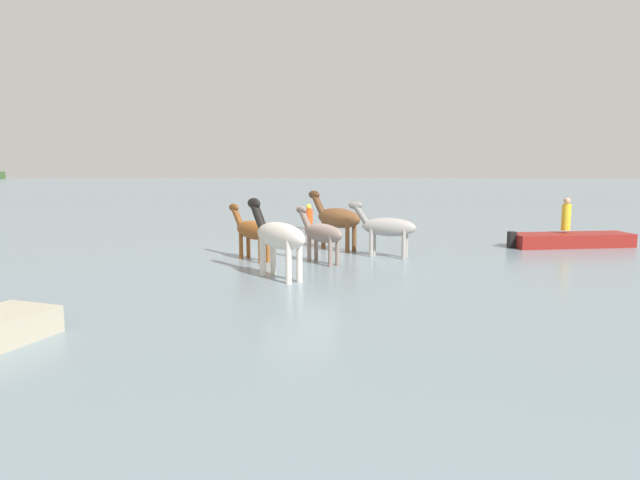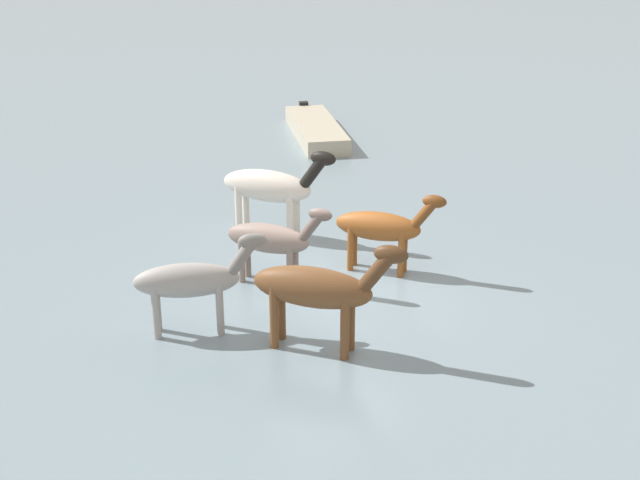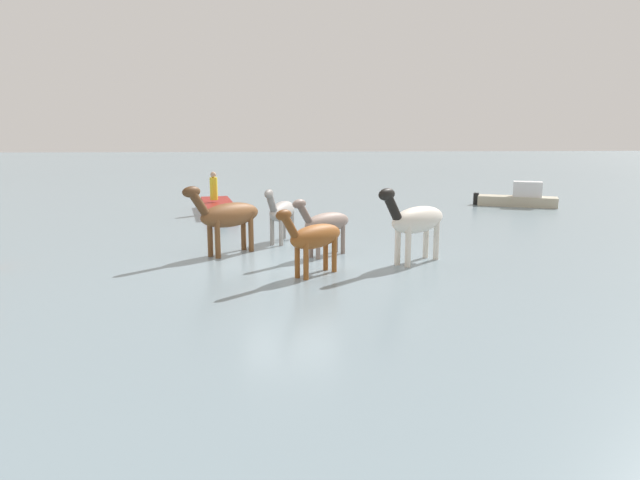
{
  "view_description": "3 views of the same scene",
  "coord_description": "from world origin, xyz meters",
  "px_view_note": "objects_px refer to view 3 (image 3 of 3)",
  "views": [
    {
      "loc": [
        -18.17,
        -1.66,
        3.11
      ],
      "look_at": [
        -0.5,
        -0.74,
        0.65
      ],
      "focal_mm": 32.26,
      "sensor_mm": 36.0,
      "label": 1
    },
    {
      "loc": [
        13.05,
        -6.96,
        7.09
      ],
      "look_at": [
        0.02,
        -0.29,
        1.18
      ],
      "focal_mm": 48.61,
      "sensor_mm": 36.0,
      "label": 2
    },
    {
      "loc": [
        0.27,
        14.79,
        3.44
      ],
      "look_at": [
        -0.72,
        0.84,
        0.77
      ],
      "focal_mm": 32.03,
      "sensor_mm": 36.0,
      "label": 3
    }
  ],
  "objects_px": {
    "horse_rear_stallion": "(281,212)",
    "person_helmsman_aft": "(214,187)",
    "boat_tender_starboard": "(519,200)",
    "boat_dinghy_port": "(218,209)",
    "horse_lead": "(228,216)",
    "horse_dark_mare": "(314,237)",
    "horse_mid_herd": "(416,220)",
    "horse_pinto_flank": "(325,223)"
  },
  "relations": [
    {
      "from": "horse_lead",
      "to": "horse_mid_herd",
      "type": "relative_size",
      "value": 0.93
    },
    {
      "from": "boat_tender_starboard",
      "to": "boat_dinghy_port",
      "type": "bearing_deg",
      "value": -151.55
    },
    {
      "from": "boat_dinghy_port",
      "to": "boat_tender_starboard",
      "type": "height_order",
      "value": "boat_tender_starboard"
    },
    {
      "from": "boat_tender_starboard",
      "to": "person_helmsman_aft",
      "type": "bearing_deg",
      "value": -151.03
    },
    {
      "from": "horse_lead",
      "to": "horse_pinto_flank",
      "type": "xyz_separation_m",
      "value": [
        -2.72,
        0.4,
        -0.19
      ]
    },
    {
      "from": "horse_rear_stallion",
      "to": "person_helmsman_aft",
      "type": "bearing_deg",
      "value": -137.23
    },
    {
      "from": "horse_lead",
      "to": "horse_rear_stallion",
      "type": "distance_m",
      "value": 2.22
    },
    {
      "from": "boat_tender_starboard",
      "to": "person_helmsman_aft",
      "type": "distance_m",
      "value": 14.02
    },
    {
      "from": "horse_dark_mare",
      "to": "person_helmsman_aft",
      "type": "xyz_separation_m",
      "value": [
        3.58,
        -10.89,
        0.18
      ]
    },
    {
      "from": "horse_lead",
      "to": "horse_pinto_flank",
      "type": "relative_size",
      "value": 1.16
    },
    {
      "from": "horse_rear_stallion",
      "to": "boat_dinghy_port",
      "type": "xyz_separation_m",
      "value": [
        2.68,
        -6.83,
        -0.82
      ]
    },
    {
      "from": "horse_lead",
      "to": "person_helmsman_aft",
      "type": "bearing_deg",
      "value": -125.52
    },
    {
      "from": "horse_dark_mare",
      "to": "boat_dinghy_port",
      "type": "relative_size",
      "value": 0.39
    },
    {
      "from": "horse_mid_herd",
      "to": "person_helmsman_aft",
      "type": "distance_m",
      "value": 11.61
    },
    {
      "from": "horse_mid_herd",
      "to": "horse_pinto_flank",
      "type": "xyz_separation_m",
      "value": [
        2.3,
        -1.02,
        -0.21
      ]
    },
    {
      "from": "horse_dark_mare",
      "to": "horse_pinto_flank",
      "type": "height_order",
      "value": "horse_dark_mare"
    },
    {
      "from": "horse_mid_herd",
      "to": "horse_pinto_flank",
      "type": "height_order",
      "value": "horse_mid_herd"
    },
    {
      "from": "horse_rear_stallion",
      "to": "person_helmsman_aft",
      "type": "distance_m",
      "value": 7.26
    },
    {
      "from": "horse_lead",
      "to": "boat_tender_starboard",
      "type": "bearing_deg",
      "value": 173.32
    },
    {
      "from": "horse_dark_mare",
      "to": "horse_rear_stallion",
      "type": "relative_size",
      "value": 0.8
    },
    {
      "from": "horse_rear_stallion",
      "to": "horse_pinto_flank",
      "type": "bearing_deg",
      "value": 50.76
    },
    {
      "from": "horse_lead",
      "to": "horse_rear_stallion",
      "type": "xyz_separation_m",
      "value": [
        -1.51,
        -1.63,
        -0.13
      ]
    },
    {
      "from": "horse_lead",
      "to": "boat_tender_starboard",
      "type": "distance_m",
      "value": 15.97
    },
    {
      "from": "horse_rear_stallion",
      "to": "person_helmsman_aft",
      "type": "height_order",
      "value": "horse_rear_stallion"
    },
    {
      "from": "horse_dark_mare",
      "to": "horse_pinto_flank",
      "type": "bearing_deg",
      "value": -146.49
    },
    {
      "from": "horse_dark_mare",
      "to": "horse_lead",
      "type": "height_order",
      "value": "horse_lead"
    },
    {
      "from": "boat_dinghy_port",
      "to": "horse_rear_stallion",
      "type": "bearing_deg",
      "value": -169.1
    },
    {
      "from": "horse_mid_herd",
      "to": "horse_rear_stallion",
      "type": "bearing_deg",
      "value": -81.0
    },
    {
      "from": "horse_pinto_flank",
      "to": "boat_dinghy_port",
      "type": "distance_m",
      "value": 9.7
    },
    {
      "from": "horse_dark_mare",
      "to": "horse_mid_herd",
      "type": "xyz_separation_m",
      "value": [
        -2.75,
        -1.16,
        0.19
      ]
    },
    {
      "from": "horse_dark_mare",
      "to": "horse_mid_herd",
      "type": "bearing_deg",
      "value": 157.97
    },
    {
      "from": "horse_dark_mare",
      "to": "person_helmsman_aft",
      "type": "bearing_deg",
      "value": -116.6
    },
    {
      "from": "horse_dark_mare",
      "to": "horse_lead",
      "type": "relative_size",
      "value": 0.85
    },
    {
      "from": "horse_dark_mare",
      "to": "horse_lead",
      "type": "bearing_deg",
      "value": -93.44
    },
    {
      "from": "horse_rear_stallion",
      "to": "person_helmsman_aft",
      "type": "xyz_separation_m",
      "value": [
        2.82,
        -6.69,
        0.15
      ]
    },
    {
      "from": "horse_dark_mare",
      "to": "horse_rear_stallion",
      "type": "distance_m",
      "value": 4.27
    },
    {
      "from": "horse_lead",
      "to": "boat_dinghy_port",
      "type": "distance_m",
      "value": 8.59
    },
    {
      "from": "horse_pinto_flank",
      "to": "person_helmsman_aft",
      "type": "height_order",
      "value": "person_helmsman_aft"
    },
    {
      "from": "horse_mid_herd",
      "to": "person_helmsman_aft",
      "type": "height_order",
      "value": "horse_mid_herd"
    },
    {
      "from": "horse_dark_mare",
      "to": "horse_pinto_flank",
      "type": "distance_m",
      "value": 2.22
    },
    {
      "from": "horse_lead",
      "to": "horse_rear_stallion",
      "type": "relative_size",
      "value": 0.94
    },
    {
      "from": "horse_dark_mare",
      "to": "horse_mid_herd",
      "type": "height_order",
      "value": "horse_mid_herd"
    }
  ]
}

